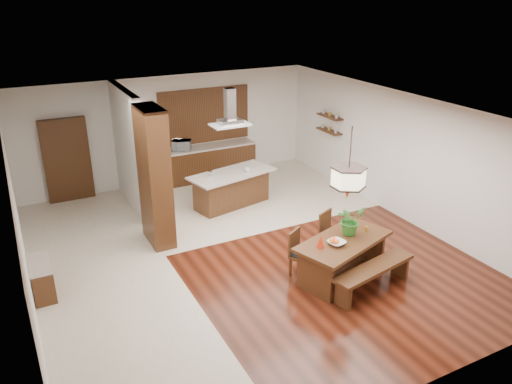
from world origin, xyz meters
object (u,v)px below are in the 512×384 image
dining_table (343,249)px  dining_bench (373,279)px  dining_chair_right (332,236)px  foliage_plant (350,220)px  fruit_bowl (337,243)px  kitchen_island (232,188)px  microwave (182,145)px  dining_chair_left (302,254)px  pendant_lantern (349,163)px  island_cup (247,170)px  range_hood (230,107)px  hallway_console (42,279)px

dining_table → dining_bench: size_ratio=1.16×
dining_chair_right → foliage_plant: (-0.03, -0.55, 0.58)m
fruit_bowl → kitchen_island: kitchen_island is taller
foliage_plant → dining_bench: bearing=-91.5°
foliage_plant → kitchen_island: size_ratio=0.25×
dining_chair_right → microwave: bearing=80.0°
dining_chair_left → foliage_plant: foliage_plant is taller
dining_bench → dining_chair_right: bearing=87.8°
pendant_lantern → kitchen_island: size_ratio=0.58×
dining_table → island_cup: (-0.08, 3.80, 0.35)m
dining_chair_right → island_cup: bearing=72.6°
fruit_bowl → range_hood: (-0.21, 4.03, 1.65)m
dining_chair_left → island_cup: 3.48m
hallway_console → dining_chair_left: (4.39, -1.53, 0.13)m
pendant_lantern → dining_bench: bearing=-71.7°
dining_chair_left → range_hood: (0.18, 3.54, 2.02)m
dining_table → dining_chair_left: (-0.62, 0.40, -0.13)m
pendant_lantern → dining_table: bearing=-90.0°
foliage_plant → microwave: 5.89m
dining_bench → pendant_lantern: size_ratio=1.36×
kitchen_island → range_hood: bearing=77.6°
hallway_console → fruit_bowl: fruit_bowl is taller
island_cup → dining_bench: bearing=-86.3°
microwave → dining_bench: bearing=-54.8°
kitchen_island → island_cup: size_ratio=17.13×
hallway_console → dining_chair_left: size_ratio=0.99×
dining_chair_right → foliage_plant: foliage_plant is taller
kitchen_island → fruit_bowl: bearing=-99.4°
dining_bench → kitchen_island: kitchen_island is taller
dining_chair_right → fruit_bowl: size_ratio=3.14×
dining_table → island_cup: 3.81m
dining_bench → microwave: 6.70m
dining_chair_right → kitchen_island: dining_chair_right is taller
kitchen_island → dining_chair_left: bearing=-105.3°
fruit_bowl → dining_chair_left: bearing=128.2°
fruit_bowl → pendant_lantern: bearing=23.5°
hallway_console → fruit_bowl: (4.78, -2.03, 0.50)m
dining_bench → range_hood: 5.12m
dining_bench → microwave: size_ratio=3.57×
dining_table → fruit_bowl: fruit_bowl is taller
dining_chair_left → kitchen_island: (0.18, 3.53, 0.00)m
dining_chair_left → fruit_bowl: dining_chair_left is taller
dining_bench → island_cup: island_cup is taller
dining_chair_right → island_cup: 3.16m
fruit_bowl → kitchen_island: 4.05m
dining_chair_left → pendant_lantern: 1.95m
dining_table → dining_chair_right: (0.26, 0.69, -0.10)m
hallway_console → pendant_lantern: 5.71m
dining_table → pendant_lantern: 1.67m
hallway_console → dining_table: (5.01, -1.93, 0.26)m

